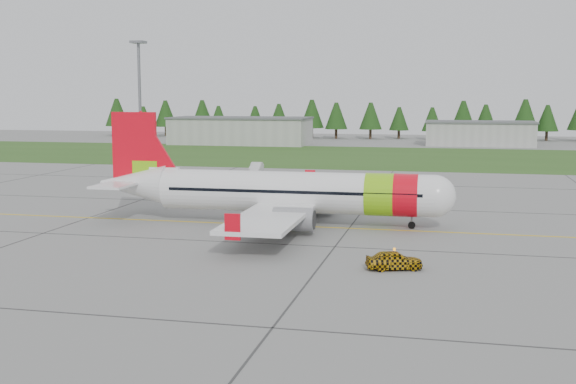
# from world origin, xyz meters

# --- Properties ---
(ground) EXTENTS (320.00, 320.00, 0.00)m
(ground) POSITION_xyz_m (0.00, 0.00, 0.00)
(ground) COLOR gray
(ground) RESTS_ON ground
(aircraft) EXTENTS (33.16, 30.39, 10.05)m
(aircraft) POSITION_xyz_m (4.13, 8.99, 2.90)
(aircraft) COLOR white
(aircraft) RESTS_ON ground
(follow_me_car) EXTENTS (1.70, 1.85, 3.80)m
(follow_me_car) POSITION_xyz_m (15.02, -6.28, 1.90)
(follow_me_car) COLOR #EBB10D
(follow_me_car) RESTS_ON ground
(service_van) EXTENTS (1.76, 1.68, 4.63)m
(service_van) POSITION_xyz_m (-9.99, 50.46, 2.31)
(service_van) COLOR silver
(service_van) RESTS_ON ground
(grass_strip) EXTENTS (320.00, 50.00, 0.03)m
(grass_strip) POSITION_xyz_m (0.00, 82.00, 0.01)
(grass_strip) COLOR #30561E
(grass_strip) RESTS_ON ground
(taxi_guideline) EXTENTS (120.00, 0.25, 0.02)m
(taxi_guideline) POSITION_xyz_m (0.00, 8.00, 0.01)
(taxi_guideline) COLOR gold
(taxi_guideline) RESTS_ON ground
(hangar_west) EXTENTS (32.00, 14.00, 6.00)m
(hangar_west) POSITION_xyz_m (-30.00, 110.00, 3.00)
(hangar_west) COLOR #A8A8A3
(hangar_west) RESTS_ON ground
(hangar_east) EXTENTS (24.00, 12.00, 5.20)m
(hangar_east) POSITION_xyz_m (25.00, 118.00, 2.60)
(hangar_east) COLOR #A8A8A3
(hangar_east) RESTS_ON ground
(floodlight_mast) EXTENTS (0.50, 0.50, 20.00)m
(floodlight_mast) POSITION_xyz_m (-32.00, 58.00, 10.00)
(floodlight_mast) COLOR slate
(floodlight_mast) RESTS_ON ground
(treeline) EXTENTS (160.00, 8.00, 10.00)m
(treeline) POSITION_xyz_m (0.00, 138.00, 5.00)
(treeline) COLOR #1C3F14
(treeline) RESTS_ON ground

